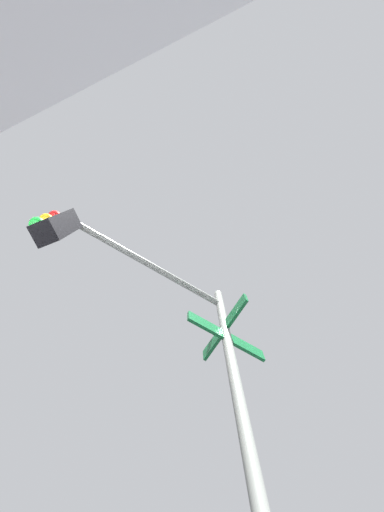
# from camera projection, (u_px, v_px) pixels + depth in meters

# --- Properties ---
(traffic_signal_near) EXTENTS (2.10, 2.62, 5.92)m
(traffic_signal_near) POSITION_uv_depth(u_px,v_px,m) (142.00, 308.00, 3.35)
(traffic_signal_near) COLOR slate
(traffic_signal_near) RESTS_ON ground_plane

